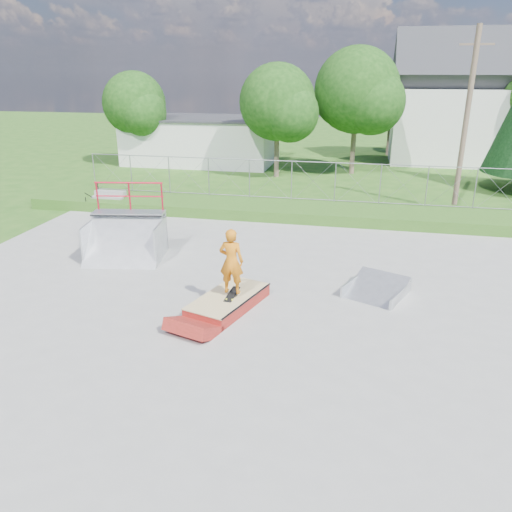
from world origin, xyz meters
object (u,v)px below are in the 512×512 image
(quarter_pipe, at_px, (123,225))
(flat_bank_ramp, at_px, (376,288))
(grind_box, at_px, (228,302))
(skater, at_px, (231,264))

(quarter_pipe, xyz_separation_m, flat_bank_ramp, (8.45, -1.25, -1.02))
(grind_box, xyz_separation_m, skater, (0.11, -0.01, 1.14))
(skater, bearing_deg, grind_box, -5.53)
(quarter_pipe, bearing_deg, skater, -42.22)
(quarter_pipe, xyz_separation_m, skater, (4.57, -2.93, 0.08))
(grind_box, bearing_deg, skater, 11.16)
(skater, bearing_deg, flat_bank_ramp, -155.88)
(quarter_pipe, distance_m, skater, 5.43)
(grind_box, bearing_deg, flat_bank_ramp, 40.07)
(grind_box, distance_m, skater, 1.15)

